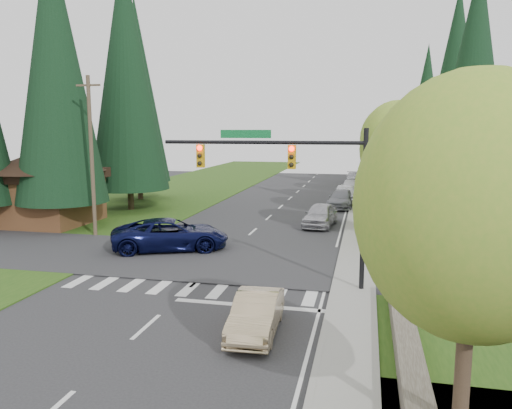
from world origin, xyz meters
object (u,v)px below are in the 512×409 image
(parked_car_c, at_px, (347,196))
(sedan_champagne, at_px, (256,314))
(suv_navy, at_px, (171,234))
(parked_car_e, at_px, (353,177))
(parked_car_b, at_px, (341,199))
(parked_car_a, at_px, (320,215))
(parked_car_d, at_px, (350,186))

(parked_car_c, bearing_deg, sedan_champagne, -87.73)
(suv_navy, height_order, parked_car_e, suv_navy)
(parked_car_b, xyz_separation_m, parked_car_c, (0.39, 1.74, 0.09))
(parked_car_a, height_order, parked_car_c, parked_car_c)
(parked_car_a, height_order, parked_car_e, parked_car_a)
(parked_car_a, bearing_deg, parked_car_c, 88.76)
(sedan_champagne, distance_m, parked_car_c, 29.73)
(sedan_champagne, distance_m, parked_car_d, 37.73)
(parked_car_b, xyz_separation_m, parked_car_d, (0.39, 9.75, 0.01))
(sedan_champagne, relative_size, parked_car_b, 0.80)
(parked_car_a, relative_size, parked_car_c, 0.95)
(suv_navy, bearing_deg, parked_car_a, -62.88)
(suv_navy, bearing_deg, sedan_champagne, -167.02)
(suv_navy, relative_size, parked_car_d, 1.46)
(parked_car_e, bearing_deg, parked_car_a, -96.09)
(sedan_champagne, xyz_separation_m, parked_car_a, (0.38, 19.03, 0.14))
(sedan_champagne, bearing_deg, suv_navy, 122.51)
(parked_car_a, distance_m, parked_car_c, 10.74)
(parked_car_d, bearing_deg, parked_car_c, -89.95)
(suv_navy, xyz_separation_m, parked_car_b, (8.58, 17.70, -0.16))
(suv_navy, height_order, parked_car_a, suv_navy)
(parked_car_c, bearing_deg, parked_car_d, 95.69)
(parked_car_c, xyz_separation_m, parked_car_e, (0.00, 19.87, -0.21))
(parked_car_a, relative_size, parked_car_d, 1.07)
(sedan_champagne, relative_size, parked_car_e, 0.95)
(parked_car_a, distance_m, parked_car_e, 30.56)
(sedan_champagne, bearing_deg, parked_car_b, 84.56)
(parked_car_c, bearing_deg, parked_car_b, -96.90)
(parked_car_a, bearing_deg, parked_car_e, 93.62)
(parked_car_b, distance_m, parked_car_c, 1.79)
(sedan_champagne, height_order, suv_navy, suv_navy)
(parked_car_c, distance_m, parked_car_e, 19.87)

